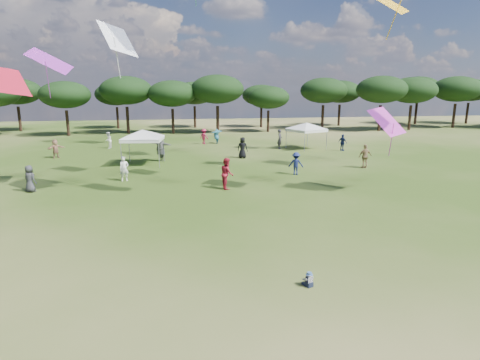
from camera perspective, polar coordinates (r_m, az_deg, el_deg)
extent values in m
plane|color=#364E17|center=(10.98, 9.39, -18.82)|extent=(140.00, 140.00, 0.00)
cylinder|color=black|center=(54.61, -23.31, 7.43)|extent=(0.36, 0.36, 3.14)
ellipsoid|color=black|center=(54.45, -23.64, 11.05)|extent=(6.11, 6.11, 3.29)
cylinder|color=black|center=(54.96, -15.67, 8.19)|extent=(0.40, 0.40, 3.46)
ellipsoid|color=black|center=(54.81, -15.91, 12.16)|extent=(6.73, 6.73, 3.63)
cylinder|color=black|center=(53.56, -9.51, 8.24)|extent=(0.37, 0.37, 3.21)
ellipsoid|color=black|center=(53.40, -9.66, 12.02)|extent=(6.24, 6.24, 3.36)
cylinder|color=black|center=(53.49, -3.19, 8.58)|extent=(0.41, 0.41, 3.56)
ellipsoid|color=black|center=(53.35, -3.24, 12.77)|extent=(6.91, 6.91, 3.73)
cylinder|color=black|center=(55.13, 4.02, 8.34)|extent=(0.33, 0.33, 2.88)
ellipsoid|color=black|center=(54.97, 4.08, 11.63)|extent=(5.60, 5.60, 3.02)
cylinder|color=black|center=(60.16, 11.66, 8.75)|extent=(0.39, 0.39, 3.44)
ellipsoid|color=black|center=(60.02, 11.83, 12.35)|extent=(6.69, 6.69, 3.60)
cylinder|color=black|center=(59.55, 19.24, 8.31)|extent=(0.40, 0.40, 3.53)
ellipsoid|color=black|center=(59.42, 19.52, 12.04)|extent=(6.86, 6.86, 3.70)
cylinder|color=black|center=(62.42, 23.00, 8.16)|extent=(0.40, 0.40, 3.47)
ellipsoid|color=black|center=(62.29, 23.31, 11.65)|extent=(6.74, 6.74, 3.63)
cylinder|color=black|center=(69.03, 28.14, 8.06)|extent=(0.41, 0.41, 3.57)
ellipsoid|color=black|center=(68.91, 28.48, 11.31)|extent=(6.94, 6.94, 3.74)
cylinder|color=black|center=(63.72, -28.86, 7.62)|extent=(0.39, 0.39, 3.37)
ellipsoid|color=black|center=(63.59, -29.22, 10.93)|extent=(6.54, 6.54, 3.53)
cylinder|color=black|center=(62.64, -17.00, 8.46)|extent=(0.36, 0.36, 3.11)
ellipsoid|color=black|center=(62.50, -17.21, 11.59)|extent=(6.05, 6.05, 3.26)
cylinder|color=black|center=(61.57, -6.43, 8.90)|extent=(0.37, 0.37, 3.20)
ellipsoid|color=black|center=(61.43, -6.52, 12.18)|extent=(6.21, 6.21, 3.35)
cylinder|color=black|center=(61.89, 3.03, 8.89)|extent=(0.34, 0.34, 2.99)
ellipsoid|color=black|center=(61.75, 3.07, 11.94)|extent=(5.81, 5.81, 3.13)
cylinder|color=black|center=(66.36, 13.91, 8.94)|extent=(0.38, 0.38, 3.31)
ellipsoid|color=black|center=(66.23, 14.08, 12.08)|extent=(6.43, 6.43, 3.47)
cylinder|color=black|center=(73.29, 23.73, 8.71)|extent=(0.42, 0.42, 3.64)
ellipsoid|color=black|center=(73.19, 24.02, 11.82)|extent=(7.06, 7.06, 3.81)
cylinder|color=black|center=(78.23, 29.58, 8.25)|extent=(0.40, 0.40, 3.46)
ellipsoid|color=black|center=(78.13, 29.89, 11.03)|extent=(6.72, 6.72, 3.62)
cylinder|color=gray|center=(30.79, -16.55, 3.49)|extent=(0.06, 0.06, 2.03)
cylinder|color=gray|center=(30.26, -11.45, 3.61)|extent=(0.06, 0.06, 2.03)
cylinder|color=gray|center=(33.45, -15.48, 4.26)|extent=(0.06, 0.06, 2.03)
cylinder|color=gray|center=(32.97, -10.77, 4.38)|extent=(0.06, 0.06, 2.03)
cube|color=white|center=(31.71, -13.65, 5.67)|extent=(3.27, 3.27, 0.25)
pyramid|color=white|center=(31.63, -13.72, 6.98)|extent=(5.91, 5.91, 0.60)
cylinder|color=gray|center=(37.85, 9.17, 5.39)|extent=(0.06, 0.06, 1.88)
cylinder|color=gray|center=(39.70, 12.21, 5.61)|extent=(0.06, 0.06, 1.88)
cylinder|color=gray|center=(39.97, 6.58, 5.86)|extent=(0.06, 0.06, 1.88)
cylinder|color=gray|center=(41.72, 9.58, 6.06)|extent=(0.06, 0.06, 1.88)
cube|color=white|center=(39.69, 9.43, 7.01)|extent=(3.79, 3.79, 0.25)
pyramid|color=white|center=(39.63, 9.47, 8.06)|extent=(5.54, 5.54, 0.60)
cube|color=black|center=(12.45, 9.78, -14.39)|extent=(0.25, 0.25, 0.15)
cube|color=black|center=(12.52, 9.11, -14.38)|extent=(0.13, 0.19, 0.08)
cube|color=black|center=(12.60, 9.57, -14.22)|extent=(0.13, 0.19, 0.08)
cube|color=white|center=(12.38, 9.81, -13.73)|extent=(0.22, 0.19, 0.19)
cylinder|color=white|center=(12.34, 9.22, -13.79)|extent=(0.12, 0.19, 0.12)
cylinder|color=white|center=(12.49, 10.06, -13.50)|extent=(0.12, 0.19, 0.12)
sphere|color=#E0B293|center=(12.32, 9.83, -13.19)|extent=(0.13, 0.13, 0.13)
cone|color=#5586C6|center=(12.31, 9.84, -13.06)|extent=(0.22, 0.22, 0.02)
cylinder|color=#5586C6|center=(12.30, 9.84, -12.93)|extent=(0.14, 0.14, 0.06)
imported|color=white|center=(41.58, -18.22, 5.40)|extent=(0.72, 0.87, 1.63)
imported|color=#977852|center=(30.99, 17.37, 3.24)|extent=(1.07, 0.52, 1.77)
imported|color=#28282C|center=(39.44, 5.68, 5.80)|extent=(0.69, 0.81, 1.89)
imported|color=#225668|center=(43.14, -3.36, 6.26)|extent=(1.71, 1.85, 1.62)
imported|color=black|center=(33.90, 0.36, 4.62)|extent=(1.03, 0.90, 1.78)
imported|color=silver|center=(26.46, -16.15, 1.54)|extent=(0.65, 0.52, 1.56)
imported|color=navy|center=(27.55, 7.96, 2.33)|extent=(1.14, 0.92, 1.54)
imported|color=#424145|center=(33.03, -11.21, 4.18)|extent=(1.99, 1.99, 1.80)
imported|color=#AF1D41|center=(42.88, -5.14, 6.19)|extent=(1.16, 1.17, 1.62)
imported|color=#313237|center=(25.58, -27.72, 0.16)|extent=(0.90, 0.82, 1.54)
imported|color=#9E6D56|center=(37.44, -24.75, 4.08)|extent=(1.45, 1.28, 1.59)
imported|color=#161F4D|center=(39.29, 14.38, 5.19)|extent=(0.77, 0.98, 1.55)
imported|color=maroon|center=(23.36, -1.88, 0.93)|extent=(0.73, 0.92, 1.84)
plane|color=white|center=(21.78, -17.04, 18.66)|extent=(2.30, 2.63, 1.86)
plane|color=#C731B1|center=(23.45, 20.12, 7.83)|extent=(2.59, 2.19, 1.55)
plane|color=yellow|center=(22.21, 20.32, 22.60)|extent=(2.71, 2.35, 1.53)
plane|color=purple|center=(25.10, -25.46, 15.04)|extent=(2.14, 2.30, 1.72)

